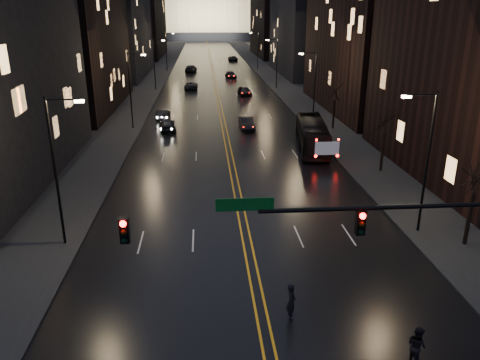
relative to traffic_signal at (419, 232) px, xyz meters
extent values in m
plane|color=black|center=(-5.91, 0.00, -5.10)|extent=(900.00, 900.00, 0.00)
cube|color=black|center=(-5.91, 130.00, -5.09)|extent=(20.00, 320.00, 0.02)
cube|color=black|center=(-19.91, 130.00, -5.02)|extent=(8.00, 320.00, 0.16)
cube|color=black|center=(8.09, 130.00, -5.02)|extent=(8.00, 320.00, 0.16)
cube|color=orange|center=(-5.91, 130.00, -5.08)|extent=(0.62, 320.00, 0.01)
cube|color=black|center=(-26.91, 54.00, 8.90)|extent=(12.00, 30.00, 28.00)
cube|color=black|center=(-26.91, 92.00, 4.90)|extent=(12.00, 34.00, 20.00)
cube|color=black|center=(-26.91, 140.00, 6.90)|extent=(12.00, 40.00, 24.00)
cube|color=black|center=(15.09, 92.00, 7.90)|extent=(12.00, 34.00, 26.00)
cube|color=black|center=(15.09, 140.00, 5.90)|extent=(12.00, 40.00, 22.00)
cube|color=black|center=(-5.91, 250.00, -3.10)|extent=(90.00, 50.00, 4.00)
cube|color=#FFDE93|center=(-5.91, 250.00, 10.90)|extent=(80.00, 36.00, 24.00)
cylinder|color=black|center=(-0.41, 0.00, 1.10)|extent=(12.00, 0.18, 0.18)
cube|color=black|center=(-11.41, 0.00, 0.50)|extent=(0.35, 0.30, 1.00)
cube|color=black|center=(-2.41, 0.00, 0.50)|extent=(0.35, 0.30, 1.00)
sphere|color=#FF0705|center=(-11.41, -0.18, 0.85)|extent=(0.24, 0.24, 0.24)
sphere|color=#FF0705|center=(-2.41, -0.18, 0.85)|extent=(0.24, 0.24, 0.24)
cube|color=#053F14|center=(-6.91, 0.00, 1.40)|extent=(2.20, 0.06, 0.50)
cylinder|color=black|center=(5.09, 10.00, -0.60)|extent=(0.16, 0.16, 9.00)
cylinder|color=black|center=(4.19, 10.00, 3.70)|extent=(1.80, 0.10, 0.10)
cube|color=#FFCE99|center=(3.29, 10.00, 3.60)|extent=(0.50, 0.25, 0.15)
cylinder|color=black|center=(-16.91, 10.00, -0.60)|extent=(0.16, 0.16, 9.00)
cylinder|color=black|center=(-16.01, 10.00, 3.70)|extent=(1.80, 0.10, 0.10)
cube|color=#FFCE99|center=(-15.11, 10.00, 3.60)|extent=(0.50, 0.25, 0.15)
cylinder|color=black|center=(5.09, 40.00, -0.60)|extent=(0.16, 0.16, 9.00)
cylinder|color=black|center=(4.19, 40.00, 3.70)|extent=(1.80, 0.10, 0.10)
cube|color=#FFCE99|center=(3.29, 40.00, 3.60)|extent=(0.50, 0.25, 0.15)
cylinder|color=black|center=(-16.91, 40.00, -0.60)|extent=(0.16, 0.16, 9.00)
cylinder|color=black|center=(-16.01, 40.00, 3.70)|extent=(1.80, 0.10, 0.10)
cube|color=#FFCE99|center=(-15.11, 40.00, 3.60)|extent=(0.50, 0.25, 0.15)
cylinder|color=black|center=(5.09, 70.00, -0.60)|extent=(0.16, 0.16, 9.00)
cylinder|color=black|center=(4.19, 70.00, 3.70)|extent=(1.80, 0.10, 0.10)
cube|color=#FFCE99|center=(3.29, 70.00, 3.60)|extent=(0.50, 0.25, 0.15)
cylinder|color=black|center=(-16.91, 70.00, -0.60)|extent=(0.16, 0.16, 9.00)
cylinder|color=black|center=(-16.01, 70.00, 3.70)|extent=(1.80, 0.10, 0.10)
cube|color=#FFCE99|center=(-15.11, 70.00, 3.60)|extent=(0.50, 0.25, 0.15)
cylinder|color=black|center=(5.09, 100.00, -0.60)|extent=(0.16, 0.16, 9.00)
cylinder|color=black|center=(4.19, 100.00, 3.70)|extent=(1.80, 0.10, 0.10)
cube|color=#FFCE99|center=(3.29, 100.00, 3.60)|extent=(0.50, 0.25, 0.15)
cylinder|color=black|center=(-16.91, 100.00, -0.60)|extent=(0.16, 0.16, 9.00)
cylinder|color=black|center=(-16.01, 100.00, 3.70)|extent=(1.80, 0.10, 0.10)
cube|color=#FFCE99|center=(-15.11, 100.00, 3.60)|extent=(0.50, 0.25, 0.15)
cylinder|color=black|center=(7.09, 8.00, -3.35)|extent=(0.24, 0.24, 3.50)
cylinder|color=black|center=(7.09, 22.00, -3.35)|extent=(0.24, 0.24, 3.50)
cylinder|color=black|center=(7.09, 38.00, -3.35)|extent=(0.24, 0.24, 3.50)
imported|color=black|center=(2.59, 29.60, -3.56)|extent=(4.01, 11.29, 3.08)
imported|color=black|center=(-12.67, 38.92, -4.33)|extent=(2.29, 4.69, 1.54)
imported|color=black|center=(-13.68, 45.28, -4.44)|extent=(1.67, 4.12, 1.33)
imported|color=black|center=(-10.54, 71.34, -4.43)|extent=(2.49, 4.98, 1.35)
imported|color=black|center=(-11.13, 97.67, -4.28)|extent=(2.97, 5.93, 1.65)
imported|color=black|center=(-3.24, 38.95, -4.36)|extent=(1.71, 4.56, 1.49)
imported|color=black|center=(-1.37, 63.04, -4.30)|extent=(2.42, 4.88, 1.60)
imported|color=black|center=(-2.36, 85.66, -4.41)|extent=(2.51, 5.00, 1.39)
imported|color=black|center=(0.54, 123.89, -4.36)|extent=(2.59, 5.38, 1.48)
imported|color=black|center=(-4.60, 1.82, -4.21)|extent=(0.48, 0.69, 1.79)
imported|color=black|center=(-0.19, -1.48, -4.24)|extent=(0.69, 0.94, 1.73)
camera|label=1|loc=(-8.34, -16.04, 8.13)|focal=35.00mm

